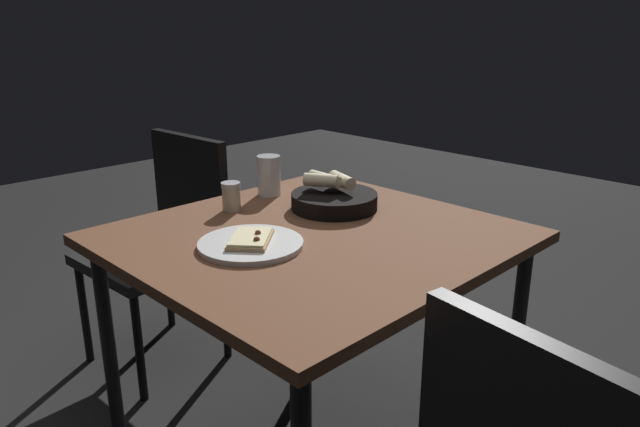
# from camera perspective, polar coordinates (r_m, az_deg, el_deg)

# --- Properties ---
(dining_table) EXTENTS (0.93, 0.97, 0.73)m
(dining_table) POSITION_cam_1_polar(r_m,az_deg,el_deg) (1.63, -0.62, -4.03)
(dining_table) COLOR brown
(dining_table) RESTS_ON ground
(pizza_plate) EXTENTS (0.27, 0.27, 0.04)m
(pizza_plate) POSITION_cam_1_polar(r_m,az_deg,el_deg) (1.52, -6.63, -2.82)
(pizza_plate) COLOR silver
(pizza_plate) RESTS_ON dining_table
(bread_basket) EXTENTS (0.26, 0.26, 0.11)m
(bread_basket) POSITION_cam_1_polar(r_m,az_deg,el_deg) (1.80, 1.29, 1.48)
(bread_basket) COLOR black
(bread_basket) RESTS_ON dining_table
(beer_glass) EXTENTS (0.07, 0.07, 0.13)m
(beer_glass) POSITION_cam_1_polar(r_m,az_deg,el_deg) (1.94, -4.90, 3.40)
(beer_glass) COLOR silver
(beer_glass) RESTS_ON dining_table
(pepper_shaker) EXTENTS (0.06, 0.06, 0.09)m
(pepper_shaker) POSITION_cam_1_polar(r_m,az_deg,el_deg) (1.80, -8.46, 1.46)
(pepper_shaker) COLOR #BFB299
(pepper_shaker) RESTS_ON dining_table
(chair_near) EXTENTS (0.46, 0.46, 0.86)m
(chair_near) POSITION_cam_1_polar(r_m,az_deg,el_deg) (2.33, -14.41, -1.95)
(chair_near) COLOR black
(chair_near) RESTS_ON ground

